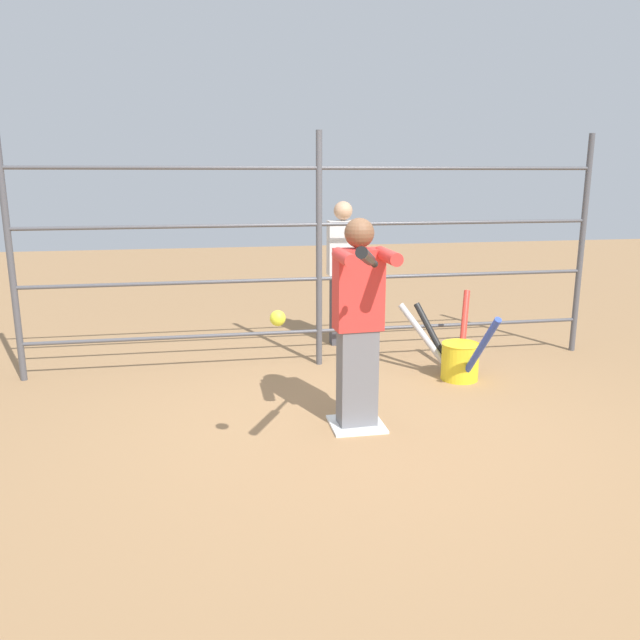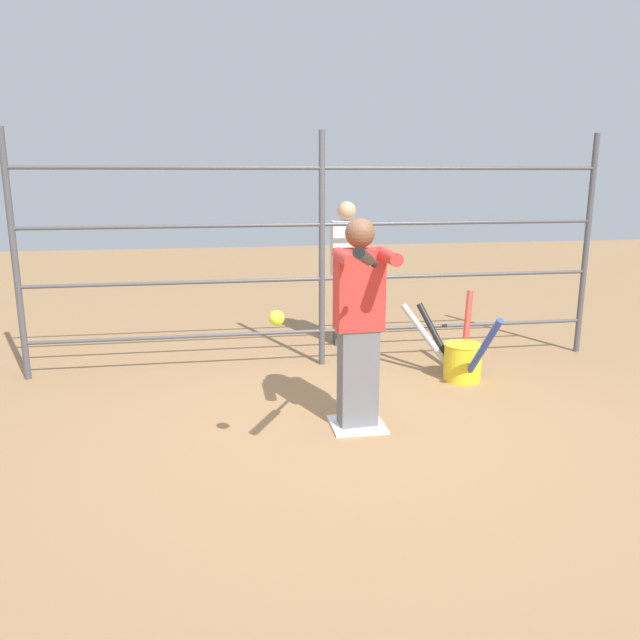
{
  "view_description": "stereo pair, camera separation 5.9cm",
  "coord_description": "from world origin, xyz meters",
  "px_view_note": "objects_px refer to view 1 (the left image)",
  "views": [
    {
      "loc": [
        1.07,
        4.31,
        1.87
      ],
      "look_at": [
        0.33,
        0.28,
        0.9
      ],
      "focal_mm": 35.0,
      "sensor_mm": 36.0,
      "label": 1
    },
    {
      "loc": [
        1.01,
        4.32,
        1.87
      ],
      "look_at": [
        0.33,
        0.28,
        0.9
      ],
      "focal_mm": 35.0,
      "sensor_mm": 36.0,
      "label": 2
    }
  ],
  "objects_px": {
    "baseball_bat_swinging": "(367,258)",
    "bat_bucket": "(458,356)",
    "bystander_behind_fence": "(343,271)",
    "batter": "(359,318)",
    "softball_in_flight": "(278,318)"
  },
  "relations": [
    {
      "from": "baseball_bat_swinging",
      "to": "bat_bucket",
      "type": "xyz_separation_m",
      "value": [
        -1.37,
        -1.84,
        -1.19
      ]
    },
    {
      "from": "baseball_bat_swinging",
      "to": "bat_bucket",
      "type": "height_order",
      "value": "baseball_bat_swinging"
    },
    {
      "from": "baseball_bat_swinging",
      "to": "bat_bucket",
      "type": "bearing_deg",
      "value": -126.64
    },
    {
      "from": "bat_bucket",
      "to": "baseball_bat_swinging",
      "type": "bearing_deg",
      "value": 53.36
    },
    {
      "from": "bystander_behind_fence",
      "to": "baseball_bat_swinging",
      "type": "bearing_deg",
      "value": 79.95
    },
    {
      "from": "bystander_behind_fence",
      "to": "batter",
      "type": "bearing_deg",
      "value": 80.44
    },
    {
      "from": "batter",
      "to": "bystander_behind_fence",
      "type": "height_order",
      "value": "bystander_behind_fence"
    },
    {
      "from": "batter",
      "to": "baseball_bat_swinging",
      "type": "distance_m",
      "value": 1.09
    },
    {
      "from": "batter",
      "to": "baseball_bat_swinging",
      "type": "xyz_separation_m",
      "value": [
        0.18,
        0.91,
        0.56
      ]
    },
    {
      "from": "batter",
      "to": "bat_bucket",
      "type": "xyz_separation_m",
      "value": [
        -1.19,
        -0.93,
        -0.63
      ]
    },
    {
      "from": "baseball_bat_swinging",
      "to": "bystander_behind_fence",
      "type": "bearing_deg",
      "value": -100.05
    },
    {
      "from": "bat_bucket",
      "to": "bystander_behind_fence",
      "type": "relative_size",
      "value": 0.68
    },
    {
      "from": "bat_bucket",
      "to": "bystander_behind_fence",
      "type": "xyz_separation_m",
      "value": [
        0.79,
        -1.4,
        0.61
      ]
    },
    {
      "from": "bystander_behind_fence",
      "to": "softball_in_flight",
      "type": "bearing_deg",
      "value": 70.57
    },
    {
      "from": "softball_in_flight",
      "to": "bat_bucket",
      "type": "bearing_deg",
      "value": -139.2
    }
  ]
}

